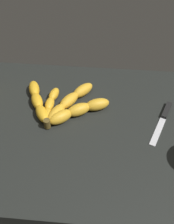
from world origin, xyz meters
The scene contains 3 objects.
ground_plane centered at (0.00, 0.00, -2.15)cm, with size 96.87×58.04×4.29cm, color black.
banana_bunch centered at (-13.31, 6.99, 1.76)cm, with size 28.57×20.74×3.80cm.
butter_knife centered at (18.21, 4.82, 0.47)cm, with size 8.33×17.75×1.20cm.
Camera 1 is at (0.21, -52.53, 62.87)cm, focal length 43.81 mm.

